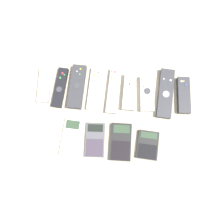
% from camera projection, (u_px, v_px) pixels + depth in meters
% --- Properties ---
extents(ground_plane, '(3.00, 3.00, 0.00)m').
position_uv_depth(ground_plane, '(112.00, 119.00, 0.89)').
color(ground_plane, '#B2A88E').
extents(remote_0, '(0.06, 0.16, 0.02)m').
position_uv_depth(remote_0, '(45.00, 84.00, 0.92)').
color(remote_0, silver).
rests_on(remote_0, ground_plane).
extents(remote_1, '(0.05, 0.17, 0.02)m').
position_uv_depth(remote_1, '(60.00, 88.00, 0.91)').
color(remote_1, black).
rests_on(remote_1, ground_plane).
extents(remote_2, '(0.06, 0.19, 0.03)m').
position_uv_depth(remote_2, '(77.00, 87.00, 0.91)').
color(remote_2, '#333338').
rests_on(remote_2, ground_plane).
extents(remote_3, '(0.06, 0.19, 0.02)m').
position_uv_depth(remote_3, '(95.00, 89.00, 0.91)').
color(remote_3, silver).
rests_on(remote_3, ground_plane).
extents(remote_4, '(0.05, 0.19, 0.02)m').
position_uv_depth(remote_4, '(112.00, 91.00, 0.91)').
color(remote_4, '#B7B7BC').
rests_on(remote_4, ground_plane).
extents(remote_5, '(0.05, 0.16, 0.03)m').
position_uv_depth(remote_5, '(129.00, 92.00, 0.91)').
color(remote_5, '#B7B7BC').
rests_on(remote_5, ground_plane).
extents(remote_6, '(0.06, 0.15, 0.03)m').
position_uv_depth(remote_6, '(147.00, 94.00, 0.90)').
color(remote_6, white).
rests_on(remote_6, ground_plane).
extents(remote_7, '(0.07, 0.21, 0.03)m').
position_uv_depth(remote_7, '(165.00, 93.00, 0.91)').
color(remote_7, '#333338').
rests_on(remote_7, ground_plane).
extents(remote_8, '(0.05, 0.16, 0.03)m').
position_uv_depth(remote_8, '(184.00, 95.00, 0.90)').
color(remote_8, '#333338').
rests_on(remote_8, ground_plane).
extents(calculator_0, '(0.08, 0.16, 0.01)m').
position_uv_depth(calculator_0, '(71.00, 138.00, 0.87)').
color(calculator_0, silver).
rests_on(calculator_0, ground_plane).
extents(calculator_1, '(0.08, 0.14, 0.01)m').
position_uv_depth(calculator_1, '(95.00, 140.00, 0.87)').
color(calculator_1, '#4C4C51').
rests_on(calculator_1, ground_plane).
extents(calculator_2, '(0.08, 0.15, 0.02)m').
position_uv_depth(calculator_2, '(121.00, 142.00, 0.86)').
color(calculator_2, black).
rests_on(calculator_2, ground_plane).
extents(calculator_3, '(0.09, 0.12, 0.02)m').
position_uv_depth(calculator_3, '(148.00, 145.00, 0.86)').
color(calculator_3, black).
rests_on(calculator_3, ground_plane).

